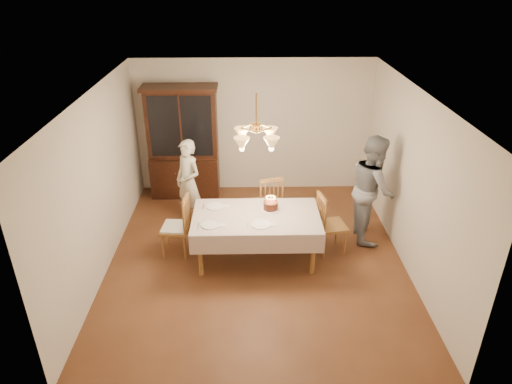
{
  "coord_description": "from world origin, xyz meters",
  "views": [
    {
      "loc": [
        -0.12,
        -5.91,
        4.15
      ],
      "look_at": [
        0.0,
        0.2,
        1.05
      ],
      "focal_mm": 32.0,
      "sensor_mm": 36.0,
      "label": 1
    }
  ],
  "objects_px": {
    "dining_table": "(256,220)",
    "elderly_woman": "(188,182)",
    "birthday_cake": "(271,206)",
    "china_hutch": "(183,144)",
    "chair_far_side": "(268,204)"
  },
  "relations": [
    {
      "from": "chair_far_side",
      "to": "birthday_cake",
      "type": "bearing_deg",
      "value": -90.51
    },
    {
      "from": "dining_table",
      "to": "chair_far_side",
      "type": "xyz_separation_m",
      "value": [
        0.23,
        0.95,
        -0.24
      ]
    },
    {
      "from": "elderly_woman",
      "to": "chair_far_side",
      "type": "bearing_deg",
      "value": 34.22
    },
    {
      "from": "chair_far_side",
      "to": "elderly_woman",
      "type": "distance_m",
      "value": 1.43
    },
    {
      "from": "elderly_woman",
      "to": "birthday_cake",
      "type": "bearing_deg",
      "value": 7.65
    },
    {
      "from": "dining_table",
      "to": "birthday_cake",
      "type": "height_order",
      "value": "birthday_cake"
    },
    {
      "from": "dining_table",
      "to": "chair_far_side",
      "type": "relative_size",
      "value": 1.9
    },
    {
      "from": "elderly_woman",
      "to": "birthday_cake",
      "type": "distance_m",
      "value": 1.71
    },
    {
      "from": "china_hutch",
      "to": "chair_far_side",
      "type": "height_order",
      "value": "china_hutch"
    },
    {
      "from": "dining_table",
      "to": "elderly_woman",
      "type": "height_order",
      "value": "elderly_woman"
    },
    {
      "from": "dining_table",
      "to": "china_hutch",
      "type": "bearing_deg",
      "value": 120.73
    },
    {
      "from": "chair_far_side",
      "to": "elderly_woman",
      "type": "relative_size",
      "value": 0.66
    },
    {
      "from": "dining_table",
      "to": "chair_far_side",
      "type": "height_order",
      "value": "chair_far_side"
    },
    {
      "from": "china_hutch",
      "to": "dining_table",
      "type": "bearing_deg",
      "value": -59.27
    },
    {
      "from": "china_hutch",
      "to": "chair_far_side",
      "type": "bearing_deg",
      "value": -39.73
    }
  ]
}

